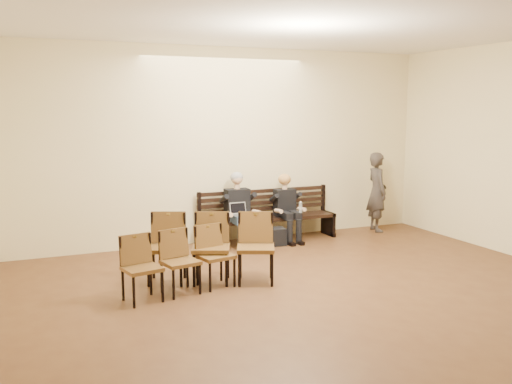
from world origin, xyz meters
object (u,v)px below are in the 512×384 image
at_px(seated_man, 239,211).
at_px(chair_row_front, 180,262).
at_px(water_bottle, 300,213).
at_px(passerby, 377,186).
at_px(laptop, 241,217).
at_px(seated_woman, 287,211).
at_px(chair_row_back, 211,248).
at_px(bag, 273,237).
at_px(bench, 268,229).

bearing_deg(seated_man, chair_row_front, -127.94).
xyz_separation_m(water_bottle, passerby, (1.88, 0.36, 0.35)).
bearing_deg(laptop, water_bottle, 5.57).
bearing_deg(seated_man, water_bottle, -15.73).
bearing_deg(seated_woman, chair_row_back, -138.52).
xyz_separation_m(laptop, water_bottle, (1.11, -0.13, -0.00)).
distance_m(seated_man, bag, 0.77).
bearing_deg(bench, chair_row_back, -132.05).
distance_m(seated_man, seated_woman, 0.95).
distance_m(water_bottle, chair_row_front, 3.31).
bearing_deg(water_bottle, chair_row_back, -145.02).
height_order(chair_row_front, chair_row_back, chair_row_back).
bearing_deg(chair_row_front, seated_woman, 27.70).
xyz_separation_m(bench, bag, (-0.07, -0.35, -0.07)).
xyz_separation_m(seated_man, laptop, (-0.04, -0.17, -0.07)).
height_order(bench, seated_man, seated_man).
distance_m(passerby, chair_row_front, 5.15).
bearing_deg(bench, seated_woman, -20.81).
height_order(water_bottle, chair_row_front, chair_row_front).
distance_m(seated_man, chair_row_back, 2.18).
bearing_deg(seated_woman, passerby, 1.70).
xyz_separation_m(seated_woman, water_bottle, (0.12, -0.30, 0.01)).
distance_m(bag, chair_row_front, 2.96).
height_order(seated_man, passerby, passerby).
bearing_deg(seated_man, passerby, 1.16).
bearing_deg(bench, passerby, -1.49).
distance_m(seated_woman, bag, 0.59).
height_order(seated_woman, bag, seated_woman).
xyz_separation_m(passerby, chair_row_back, (-4.10, -1.91, -0.41)).
relative_size(seated_woman, passerby, 0.61).
height_order(bench, chair_row_back, chair_row_back).
bearing_deg(chair_row_front, chair_row_back, 18.17).
bearing_deg(seated_man, bag, -22.16).
bearing_deg(laptop, chair_row_back, -111.44).
bearing_deg(passerby, bag, 107.59).
distance_m(bag, chair_row_back, 2.38).
bearing_deg(chair_row_back, passerby, 48.05).
xyz_separation_m(laptop, bag, (0.60, -0.05, -0.40)).
bearing_deg(chair_row_back, chair_row_front, -127.05).
height_order(laptop, chair_row_front, chair_row_front).
bearing_deg(seated_woman, seated_man, 180.00).
relative_size(seated_woman, laptop, 3.67).
height_order(bench, seated_woman, seated_woman).
distance_m(laptop, water_bottle, 1.11).
distance_m(bench, chair_row_front, 3.24).
relative_size(water_bottle, bag, 0.50).
bearing_deg(bench, bag, -100.72).
relative_size(laptop, bag, 0.71).
bearing_deg(seated_woman, water_bottle, -67.78).
bearing_deg(bench, chair_row_front, -135.40).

